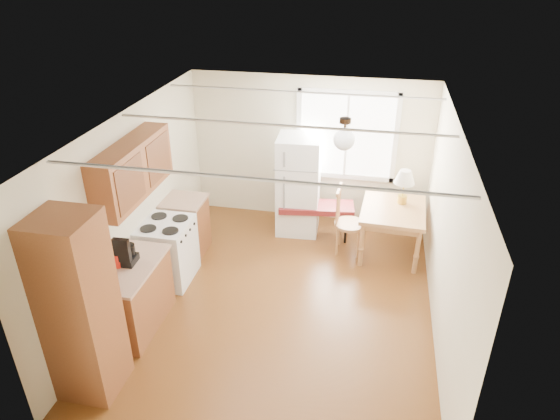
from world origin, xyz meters
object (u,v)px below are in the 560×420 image
(dining_table, at_px, (393,212))
(refrigerator, at_px, (298,185))
(chair, at_px, (344,216))
(bench, at_px, (316,208))

(dining_table, bearing_deg, refrigerator, 168.98)
(dining_table, height_order, chair, chair)
(dining_table, relative_size, chair, 1.20)
(bench, height_order, chair, chair)
(refrigerator, distance_m, bench, 0.48)
(chair, bearing_deg, refrigerator, 148.63)
(dining_table, bearing_deg, chair, -165.13)
(bench, relative_size, dining_table, 0.97)
(bench, bearing_deg, refrigerator, 150.77)
(dining_table, distance_m, chair, 0.76)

